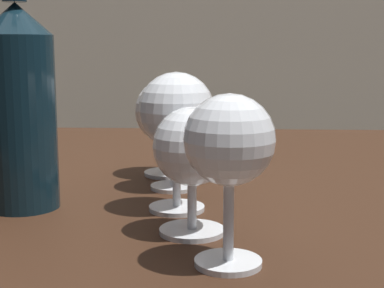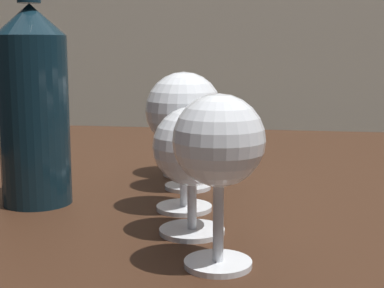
{
  "view_description": "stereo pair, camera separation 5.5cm",
  "coord_description": "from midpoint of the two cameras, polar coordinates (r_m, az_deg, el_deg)",
  "views": [
    {
      "loc": [
        -0.04,
        -0.8,
        0.92
      ],
      "look_at": [
        -0.07,
        -0.26,
        0.83
      ],
      "focal_mm": 53.67,
      "sensor_mm": 36.0,
      "label": 1
    },
    {
      "loc": [
        0.02,
        -0.8,
        0.92
      ],
      "look_at": [
        -0.07,
        -0.26,
        0.83
      ],
      "focal_mm": 53.67,
      "sensor_mm": 36.0,
      "label": 2
    }
  ],
  "objects": [
    {
      "name": "wine_glass_cabernet",
      "position": [
        0.62,
        1.7,
        3.07
      ],
      "size": [
        0.08,
        0.08,
        0.15
      ],
      "color": "white",
      "rests_on": "dining_table"
    },
    {
      "name": "wine_glass_white",
      "position": [
        0.72,
        1.74,
        3.12
      ],
      "size": [
        0.08,
        0.08,
        0.14
      ],
      "color": "white",
      "rests_on": "dining_table"
    },
    {
      "name": "wine_bottle",
      "position": [
        0.67,
        -13.25,
        4.22
      ],
      "size": [
        0.08,
        0.08,
        0.31
      ],
      "color": "#0F232D",
      "rests_on": "dining_table"
    },
    {
      "name": "wine_glass_chardonnay",
      "position": [
        0.55,
        2.86,
        -0.49
      ],
      "size": [
        0.08,
        0.08,
        0.12
      ],
      "color": "white",
      "rests_on": "dining_table"
    },
    {
      "name": "wine_glass_amber",
      "position": [
        0.46,
        6.08,
        -0.1
      ],
      "size": [
        0.08,
        0.08,
        0.14
      ],
      "color": "white",
      "rests_on": "dining_table"
    },
    {
      "name": "wine_glass_rose",
      "position": [
        0.8,
        1.35,
        3.17
      ],
      "size": [
        0.09,
        0.09,
        0.14
      ],
      "color": "white",
      "rests_on": "dining_table"
    },
    {
      "name": "dining_table",
      "position": [
        0.84,
        9.16,
        -9.21
      ],
      "size": [
        1.24,
        0.93,
        0.74
      ],
      "color": "#382114",
      "rests_on": "ground_plane"
    }
  ]
}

